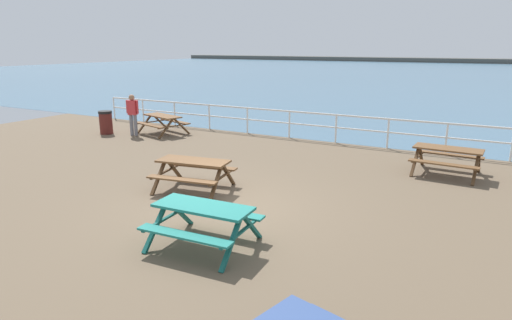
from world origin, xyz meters
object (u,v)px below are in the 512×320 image
Objects in this scene: picnic_table_far_right at (193,168)px; picnic_table_mid_centre at (163,120)px; visitor at (133,112)px; litter_bin at (106,122)px; picnic_table_far_left at (203,215)px; picnic_table_near_right at (448,155)px.

picnic_table_mid_centre is at bearing 126.73° from picnic_table_far_right.
picnic_table_mid_centre is at bearing -61.72° from visitor.
picnic_table_mid_centre is 1.29× the size of visitor.
picnic_table_far_left is at bearing -34.44° from litter_bin.
picnic_table_far_right is 1.22× the size of visitor.
picnic_table_far_right is at bearing -141.11° from visitor.
litter_bin is at bearing 141.98° from picnic_table_far_left.
picnic_table_mid_centre is 2.36m from litter_bin.
picnic_table_mid_centre is 7.58m from picnic_table_far_right.
visitor is at bearing 13.47° from litter_bin.
picnic_table_near_right is 1.13× the size of visitor.
picnic_table_mid_centre is at bearing 28.21° from litter_bin.
picnic_table_far_left and picnic_table_far_right have the same top height.
picnic_table_far_left is (-3.37, -7.04, 0.00)m from picnic_table_near_right.
picnic_table_far_left is 11.69m from litter_bin.
picnic_table_near_right is 7.10m from picnic_table_far_right.
picnic_table_near_right and picnic_table_mid_centre have the same top height.
picnic_table_near_right is at bearing 12.00° from picnic_table_mid_centre.
picnic_table_far_left is at bearing -59.73° from picnic_table_far_right.
picnic_table_near_right is at bearing -105.51° from visitor.
picnic_table_far_right is 7.71m from visitor.
visitor reaches higher than picnic_table_far_left.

